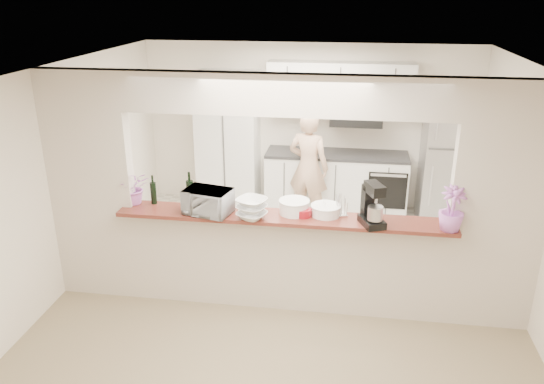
% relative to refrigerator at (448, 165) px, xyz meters
% --- Properties ---
extents(floor, '(6.00, 6.00, 0.00)m').
position_rel_refrigerator_xyz_m(floor, '(-2.05, -2.65, -0.85)').
color(floor, '#9B8D69').
rests_on(floor, ground).
extents(tile_overlay, '(5.00, 2.90, 0.01)m').
position_rel_refrigerator_xyz_m(tile_overlay, '(-2.05, -1.10, -0.84)').
color(tile_overlay, silver).
rests_on(tile_overlay, floor).
extents(partition, '(5.00, 0.15, 2.50)m').
position_rel_refrigerator_xyz_m(partition, '(-2.05, -2.65, 0.63)').
color(partition, beige).
rests_on(partition, floor).
extents(bar_counter, '(3.40, 0.38, 1.09)m').
position_rel_refrigerator_xyz_m(bar_counter, '(-2.05, -2.65, -0.27)').
color(bar_counter, beige).
rests_on(bar_counter, floor).
extents(kitchen_cabinets, '(3.15, 0.62, 2.25)m').
position_rel_refrigerator_xyz_m(kitchen_cabinets, '(-2.24, 0.07, 0.12)').
color(kitchen_cabinets, silver).
rests_on(kitchen_cabinets, floor).
extents(refrigerator, '(0.75, 0.70, 1.70)m').
position_rel_refrigerator_xyz_m(refrigerator, '(0.00, 0.00, 0.00)').
color(refrigerator, '#A5A5AA').
rests_on(refrigerator, floor).
extents(flower_left, '(0.40, 0.38, 0.36)m').
position_rel_refrigerator_xyz_m(flower_left, '(-3.65, -2.60, 0.42)').
color(flower_left, '#CB6BBE').
rests_on(flower_left, bar_counter).
extents(wine_bottle_a, '(0.06, 0.06, 0.32)m').
position_rel_refrigerator_xyz_m(wine_bottle_a, '(-3.45, -2.58, 0.36)').
color(wine_bottle_a, black).
rests_on(wine_bottle_a, bar_counter).
extents(wine_bottle_b, '(0.07, 0.07, 0.37)m').
position_rel_refrigerator_xyz_m(wine_bottle_b, '(-3.05, -2.58, 0.39)').
color(wine_bottle_b, black).
rests_on(wine_bottle_b, bar_counter).
extents(toaster_oven, '(0.52, 0.41, 0.26)m').
position_rel_refrigerator_xyz_m(toaster_oven, '(-2.81, -2.75, 0.37)').
color(toaster_oven, '#B7B7BD').
rests_on(toaster_oven, bar_counter).
extents(serving_bowls, '(0.38, 0.38, 0.21)m').
position_rel_refrigerator_xyz_m(serving_bowls, '(-2.35, -2.82, 0.35)').
color(serving_bowls, silver).
rests_on(serving_bowls, bar_counter).
extents(plate_stack_a, '(0.31, 0.31, 0.14)m').
position_rel_refrigerator_xyz_m(plate_stack_a, '(-1.95, -2.62, 0.31)').
color(plate_stack_a, white).
rests_on(plate_stack_a, bar_counter).
extents(plate_stack_b, '(0.30, 0.30, 0.11)m').
position_rel_refrigerator_xyz_m(plate_stack_b, '(-1.63, -2.62, 0.29)').
color(plate_stack_b, white).
rests_on(plate_stack_b, bar_counter).
extents(red_bowl, '(0.17, 0.17, 0.08)m').
position_rel_refrigerator_xyz_m(red_bowl, '(-1.85, -2.68, 0.28)').
color(red_bowl, maroon).
rests_on(red_bowl, bar_counter).
extents(tan_bowl, '(0.15, 0.15, 0.07)m').
position_rel_refrigerator_xyz_m(tan_bowl, '(-1.65, -2.68, 0.28)').
color(tan_bowl, tan).
rests_on(tan_bowl, bar_counter).
extents(utensil_caddy, '(0.26, 0.18, 0.23)m').
position_rel_refrigerator_xyz_m(utensil_caddy, '(-1.54, -2.60, 0.33)').
color(utensil_caddy, silver).
rests_on(utensil_caddy, bar_counter).
extents(stand_mixer, '(0.28, 0.34, 0.43)m').
position_rel_refrigerator_xyz_m(stand_mixer, '(-1.18, -2.79, 0.43)').
color(stand_mixer, black).
rests_on(stand_mixer, bar_counter).
extents(flower_right, '(0.30, 0.30, 0.44)m').
position_rel_refrigerator_xyz_m(flower_right, '(-0.45, -2.80, 0.46)').
color(flower_right, '#C671D2').
rests_on(flower_right, bar_counter).
extents(person, '(0.69, 0.55, 1.64)m').
position_rel_refrigerator_xyz_m(person, '(-1.99, -0.35, -0.03)').
color(person, tan).
rests_on(person, floor).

